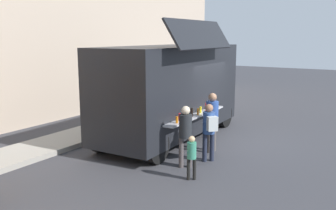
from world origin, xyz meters
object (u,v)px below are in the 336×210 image
at_px(trash_bin, 173,100).
at_px(child_near_queue, 192,154).
at_px(customer_front_ordering, 212,117).
at_px(food_truck_main, 171,89).
at_px(customer_mid_with_backpack, 209,127).
at_px(customer_rear_waiting, 186,131).

relative_size(trash_bin, child_near_queue, 0.91).
xyz_separation_m(trash_bin, customer_front_ordering, (-4.61, -4.14, 0.56)).
bearing_deg(customer_front_ordering, food_truck_main, -12.12).
xyz_separation_m(trash_bin, child_near_queue, (-6.87, -4.68, 0.15)).
bearing_deg(customer_mid_with_backpack, child_near_queue, 141.98).
bearing_deg(trash_bin, customer_front_ordering, -138.10).
distance_m(trash_bin, customer_front_ordering, 6.22).
distance_m(food_truck_main, customer_front_ordering, 2.03).
bearing_deg(customer_mid_with_backpack, customer_front_ordering, -26.68).
distance_m(food_truck_main, child_near_queue, 3.89).
height_order(customer_mid_with_backpack, child_near_queue, customer_mid_with_backpack).
bearing_deg(trash_bin, customer_mid_with_backpack, -140.76).
distance_m(trash_bin, customer_mid_with_backpack, 7.06).
distance_m(food_truck_main, customer_rear_waiting, 2.96).
height_order(customer_rear_waiting, child_near_queue, customer_rear_waiting).
bearing_deg(food_truck_main, trash_bin, 28.85).
bearing_deg(customer_front_ordering, trash_bin, -40.42).
xyz_separation_m(food_truck_main, customer_mid_with_backpack, (-1.50, -2.13, -0.70)).
relative_size(food_truck_main, trash_bin, 6.32).
bearing_deg(child_near_queue, customer_mid_with_backpack, -30.07).
distance_m(customer_front_ordering, customer_rear_waiting, 1.58).
bearing_deg(customer_rear_waiting, customer_front_ordering, -36.33).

